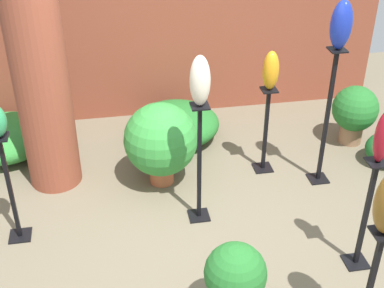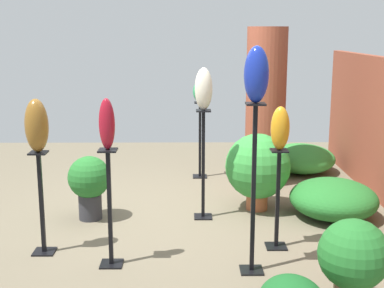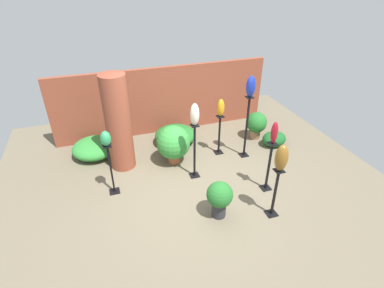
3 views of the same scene
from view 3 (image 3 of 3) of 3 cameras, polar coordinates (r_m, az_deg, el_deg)
ground_plane at (r=6.18m, az=0.89°, el=-8.30°), size 8.00×8.00×0.00m
brick_wall_back at (r=7.91m, az=-5.42°, el=8.31°), size 5.60×0.12×1.75m
brick_pillar at (r=6.45m, az=-13.87°, el=3.80°), size 0.54×0.54×2.12m
pedestal_ruby at (r=6.05m, az=14.36°, el=-4.59°), size 0.20×0.20×1.07m
pedestal_bronze at (r=5.51m, az=15.45°, el=-9.36°), size 0.20×0.20×0.98m
pedestal_jade at (r=5.98m, az=-15.11°, el=-5.11°), size 0.20×0.20×1.09m
pedestal_ivory at (r=6.17m, az=0.48°, el=-1.85°), size 0.20×0.20×1.22m
pedestal_cobalt at (r=6.91m, az=10.29°, el=2.69°), size 0.20×0.20×1.49m
pedestal_amber at (r=7.05m, az=5.20°, el=1.40°), size 0.20×0.20×0.97m
art_vase_ruby at (r=5.64m, az=15.40°, el=2.07°), size 0.13×0.14×0.44m
art_vase_bronze at (r=5.06m, az=16.67°, el=-2.57°), size 0.22×0.21×0.49m
art_vase_jade at (r=5.59m, az=-16.13°, el=1.01°), size 0.19×0.20×0.29m
art_vase_ivory at (r=5.74m, az=0.52°, el=5.64°), size 0.18×0.19×0.46m
art_vase_cobalt at (r=6.49m, az=11.15°, el=10.71°), size 0.20×0.20×0.47m
art_vase_amber at (r=6.72m, az=5.49°, el=6.88°), size 0.16×0.18×0.41m
potted_plant_front_right at (r=6.66m, az=-3.59°, el=0.23°), size 0.76×0.76×0.90m
potted_plant_near_pillar at (r=7.85m, az=12.15°, el=3.84°), size 0.53×0.53×0.71m
potted_plant_back_center at (r=5.33m, az=5.28°, el=-9.99°), size 0.47×0.47×0.72m
foliage_bed_east at (r=7.72m, az=15.37°, el=0.94°), size 0.60×0.49×0.37m
foliage_bed_west at (r=7.56m, az=-3.18°, el=1.67°), size 1.04×0.98×0.43m
foliage_bed_center at (r=7.41m, az=-18.03°, el=-0.68°), size 1.04×1.00×0.41m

